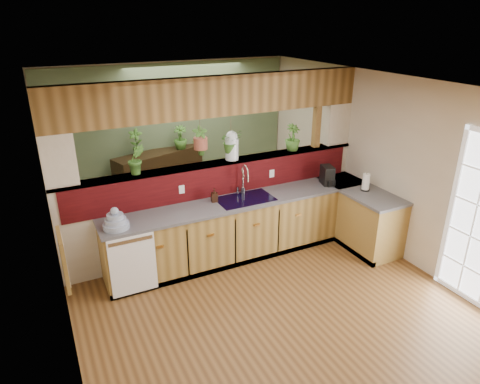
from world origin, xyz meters
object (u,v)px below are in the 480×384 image
soap_dispenser (214,195)px  paper_towel (366,182)px  faucet (244,179)px  coffee_maker (327,176)px  glass_jar (232,145)px  shelving_console (160,181)px  dish_stack (116,222)px

soap_dispenser → paper_towel: (2.21, -0.62, 0.03)m
paper_towel → faucet: bearing=158.8°
coffee_maker → glass_jar: size_ratio=0.69×
glass_jar → paper_towel: bearing=-26.1°
faucet → coffee_maker: (1.35, -0.21, -0.11)m
coffee_maker → shelving_console: bearing=147.3°
soap_dispenser → coffee_maker: bearing=-4.9°
paper_towel → shelving_console: paper_towel is taller
coffee_maker → faucet: bearing=-172.3°
glass_jar → shelving_console: 2.27m
coffee_maker → paper_towel: (0.37, -0.46, -0.01)m
faucet → glass_jar: bearing=112.0°
dish_stack → paper_towel: bearing=-6.4°
faucet → paper_towel: (1.71, -0.66, -0.12)m
glass_jar → coffee_maker: bearing=-16.5°
dish_stack → paper_towel: size_ratio=1.16×
faucet → shelving_console: bearing=107.5°
paper_towel → shelving_console: 3.70m
faucet → shelving_console: (-0.67, 2.12, -0.65)m
faucet → soap_dispenser: bearing=-174.4°
faucet → coffee_maker: faucet is taller
glass_jar → shelving_console: (-0.58, 1.90, -1.10)m
paper_towel → glass_jar: glass_jar is taller
coffee_maker → glass_jar: 1.60m
faucet → shelving_console: 2.31m
shelving_console → coffee_maker: bearing=-67.3°
dish_stack → soap_dispenser: size_ratio=1.66×
soap_dispenser → glass_jar: 0.78m
faucet → glass_jar: glass_jar is taller
dish_stack → glass_jar: glass_jar is taller
soap_dispenser → dish_stack: bearing=-171.6°
faucet → dish_stack: size_ratio=1.44×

